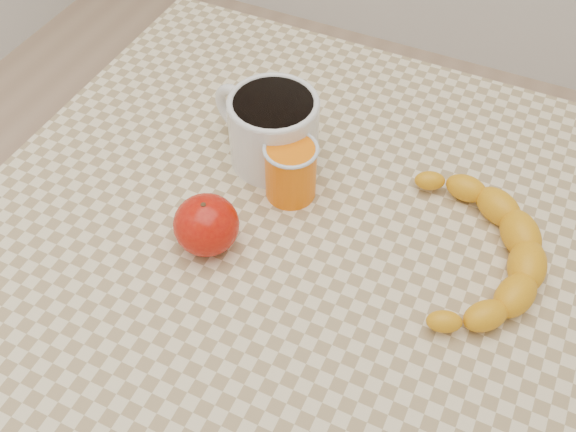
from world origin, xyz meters
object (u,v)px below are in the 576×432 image
at_px(apple, 206,225).
at_px(banana, 474,249).
at_px(orange_juice_glass, 291,170).
at_px(coffee_mug, 272,127).
at_px(table, 288,266).

xyz_separation_m(apple, banana, (0.30, 0.11, -0.01)).
xyz_separation_m(orange_juice_glass, banana, (0.24, -0.01, -0.02)).
height_order(coffee_mug, banana, coffee_mug).
bearing_deg(table, banana, 11.59).
xyz_separation_m(coffee_mug, banana, (0.29, -0.06, -0.03)).
distance_m(table, apple, 0.16).
bearing_deg(orange_juice_glass, banana, -1.98).
xyz_separation_m(table, apple, (-0.08, -0.07, 0.12)).
height_order(table, coffee_mug, coffee_mug).
bearing_deg(banana, table, -179.67).
bearing_deg(banana, orange_juice_glass, 166.75).
relative_size(coffee_mug, orange_juice_glass, 2.18).
height_order(orange_juice_glass, apple, orange_juice_glass).
relative_size(apple, banana, 0.31).
bearing_deg(apple, table, 40.92).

